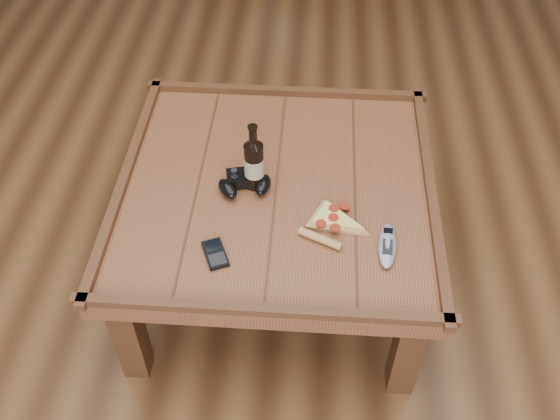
# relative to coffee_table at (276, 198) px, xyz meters

# --- Properties ---
(ground) EXTENTS (6.00, 6.00, 0.00)m
(ground) POSITION_rel_coffee_table_xyz_m (0.00, 0.00, -0.39)
(ground) COLOR #3E2411
(ground) RESTS_ON ground
(coffee_table) EXTENTS (1.03, 1.03, 0.48)m
(coffee_table) POSITION_rel_coffee_table_xyz_m (0.00, 0.00, 0.00)
(coffee_table) COLOR #593019
(coffee_table) RESTS_ON ground
(beer_bottle) EXTENTS (0.06, 0.06, 0.24)m
(beer_bottle) POSITION_rel_coffee_table_xyz_m (-0.07, -0.00, 0.15)
(beer_bottle) COLOR black
(beer_bottle) RESTS_ON coffee_table
(game_controller) EXTENTS (0.18, 0.14, 0.05)m
(game_controller) POSITION_rel_coffee_table_xyz_m (-0.10, -0.02, 0.08)
(game_controller) COLOR black
(game_controller) RESTS_ON coffee_table
(pizza_slice) EXTENTS (0.24, 0.28, 0.03)m
(pizza_slice) POSITION_rel_coffee_table_xyz_m (0.18, -0.16, 0.07)
(pizza_slice) COLOR tan
(pizza_slice) RESTS_ON coffee_table
(smartphone) EXTENTS (0.09, 0.12, 0.01)m
(smartphone) POSITION_rel_coffee_table_xyz_m (-0.15, -0.30, 0.07)
(smartphone) COLOR black
(smartphone) RESTS_ON coffee_table
(remote_control) EXTENTS (0.07, 0.18, 0.02)m
(remote_control) POSITION_rel_coffee_table_xyz_m (0.34, -0.24, 0.07)
(remote_control) COLOR gray
(remote_control) RESTS_ON coffee_table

